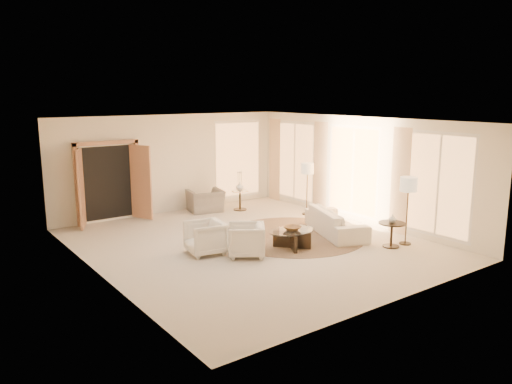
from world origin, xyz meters
TOP-DOWN VIEW (x-y plane):
  - room at (0.00, 0.00)m, footprint 7.04×8.04m
  - windows_right at (3.45, 0.10)m, footprint 0.10×6.40m
  - window_back_corner at (2.30, 3.95)m, footprint 1.70×0.10m
  - curtains_right at (3.40, 1.00)m, footprint 0.06×5.20m
  - french_doors at (-1.90, 3.82)m, footprint 1.95×0.66m
  - area_rug at (1.20, -0.04)m, footprint 3.63×3.63m
  - sofa at (2.12, -0.55)m, footprint 1.56×2.29m
  - armchair_left at (-1.23, 0.02)m, footprint 0.83×0.87m
  - armchair_right at (-0.60, -0.62)m, footprint 1.00×1.01m
  - accent_chair at (0.76, 3.38)m, footprint 1.08×0.82m
  - coffee_table at (0.52, -0.79)m, footprint 1.24×1.24m
  - end_table at (2.39, -2.02)m, footprint 0.59×0.59m
  - side_table at (1.68, 2.95)m, footprint 0.51×0.51m
  - floor_lamp_near at (2.90, 1.38)m, footprint 0.36×0.36m
  - floor_lamp_far at (2.82, -2.08)m, footprint 0.38×0.38m
  - bowl at (0.52, -0.79)m, footprint 0.42×0.42m
  - end_vase at (2.39, -2.02)m, footprint 0.23×0.23m
  - side_vase at (1.68, 2.95)m, footprint 0.27×0.27m

SIDE VIEW (x-z plane):
  - area_rug at x=1.20m, z-range 0.00..0.01m
  - coffee_table at x=0.52m, z-range 0.05..0.47m
  - sofa at x=2.12m, z-range 0.00..0.62m
  - side_table at x=1.68m, z-range 0.06..0.65m
  - armchair_right at x=-0.60m, z-range 0.00..0.77m
  - end_table at x=2.39m, z-range 0.10..0.66m
  - armchair_left at x=-1.23m, z-range 0.00..0.78m
  - accent_chair at x=0.76m, z-range 0.00..0.85m
  - bowl at x=0.52m, z-range 0.42..0.51m
  - end_vase at x=2.39m, z-range 0.56..0.74m
  - side_vase at x=1.68m, z-range 0.58..0.83m
  - french_doors at x=-1.90m, z-range -0.01..2.15m
  - floor_lamp_near at x=2.90m, z-range 0.52..1.99m
  - curtains_right at x=3.40m, z-range 0.00..2.60m
  - floor_lamp_far at x=2.82m, z-range 0.54..2.10m
  - windows_right at x=3.45m, z-range 0.15..2.55m
  - window_back_corner at x=2.30m, z-range 0.15..2.55m
  - room at x=0.00m, z-range -0.02..2.81m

